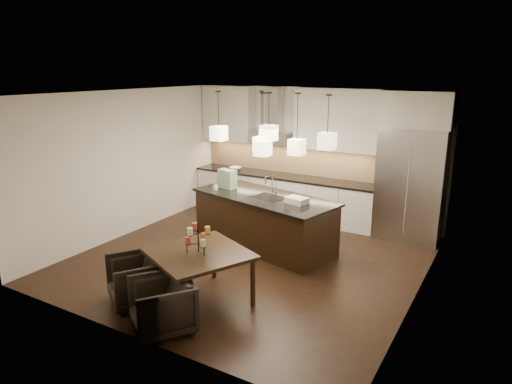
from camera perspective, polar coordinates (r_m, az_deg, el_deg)
The scene contains 37 objects.
floor at distance 7.96m, azimuth -0.73°, elevation -8.41°, with size 5.50×5.50×0.02m, color black.
ceiling at distance 7.30m, azimuth -0.81°, elevation 12.30°, with size 5.50×5.50×0.02m, color white.
wall_back at distance 9.92m, azimuth 7.49°, elevation 4.76°, with size 5.50×0.02×2.80m, color silver.
wall_front at distance 5.43m, azimuth -15.99°, elevation -4.55°, with size 5.50×0.02×2.80m, color silver.
wall_left at distance 9.21m, azimuth -15.69°, elevation 3.50°, with size 0.02×5.50×2.80m, color silver.
wall_right at distance 6.57m, azimuth 20.33°, elevation -1.48°, with size 0.02×5.50×2.80m, color silver.
refrigerator at distance 9.04m, azimuth 18.80°, elevation 0.92°, with size 1.20×0.72×2.15m, color #B7B7BA.
fridge_panel at distance 8.82m, azimuth 19.59°, elevation 9.77°, with size 1.26×0.72×0.65m, color silver.
lower_cabinets at distance 10.10m, azimuth 3.31°, elevation -0.54°, with size 4.21×0.62×0.88m, color silver.
countertop at distance 9.99m, azimuth 3.35°, elevation 2.00°, with size 4.21×0.66×0.04m, color black.
backsplash at distance 10.18m, azimuth 4.15°, elevation 4.17°, with size 4.21×0.02×0.63m, color #DBB881.
upper_cab_left at distance 10.64m, azimuth -3.40°, elevation 9.77°, with size 1.25×0.35×1.25m, color silver.
upper_cab_right at distance 9.44m, azimuth 10.32°, elevation 8.86°, with size 1.86×0.35×1.25m, color silver.
hood_canopy at distance 10.01m, azimuth 2.02°, elevation 6.83°, with size 0.90×0.52×0.24m, color #B7B7BA.
hood_chimney at distance 10.04m, azimuth 2.35°, elevation 10.29°, with size 0.30×0.28×0.96m, color #B7B7BA.
fruit_bowl at distance 10.52m, azimuth -2.59°, elevation 2.97°, with size 0.26×0.26×0.06m, color silver.
island_body at distance 8.36m, azimuth 1.01°, elevation -3.78°, with size 2.61×1.04×0.92m, color black.
island_top at distance 8.22m, azimuth 1.02°, elevation -0.61°, with size 2.69×1.13×0.04m, color black.
faucet at distance 8.17m, azimuth 2.06°, elevation 0.88°, with size 0.10×0.25×0.40m, color silver, non-canonical shape.
tote_bag at distance 8.73m, azimuth -3.61°, elevation 1.66°, with size 0.35×0.19×0.35m, color #1C693C.
food_container at distance 7.78m, azimuth 5.12°, elevation -1.04°, with size 0.35×0.25×0.10m, color silver.
dining_table at distance 6.52m, azimuth -7.07°, elevation -10.44°, with size 1.23×1.23×0.74m, color black, non-canonical shape.
candelabra at distance 6.29m, azimuth -7.25°, elevation -5.62°, with size 0.35×0.35×0.43m, color black, non-canonical shape.
candle_a at distance 6.19m, azimuth -6.64°, elevation -6.36°, with size 0.07×0.07×0.10m, color #D9D389.
candle_b at distance 6.42m, azimuth -6.59°, elevation -5.58°, with size 0.07×0.07×0.10m, color #C9803A.
candle_c at distance 6.32m, azimuth -8.48°, elevation -5.99°, with size 0.07×0.07×0.10m, color #A53526.
candle_d at distance 6.20m, azimuth -6.09°, elevation -4.76°, with size 0.07×0.07×0.10m, color #C9803A.
candle_e at distance 6.37m, azimuth -7.66°, elevation -4.26°, with size 0.07×0.07×0.10m, color #A53526.
candle_f at distance 6.18m, azimuth -8.25°, elevation -4.89°, with size 0.07×0.07×0.10m, color #D9D389.
armchair_left at distance 6.64m, azimuth -14.64°, elevation -10.60°, with size 0.73×0.76×0.69m, color black.
armchair_right at distance 5.94m, azimuth -11.69°, elevation -13.70°, with size 0.73×0.75×0.68m, color black.
pendant_a at distance 8.26m, azimuth -4.67°, elevation 7.32°, with size 0.24×0.24×0.26m, color beige.
pendant_b at distance 8.29m, azimuth 0.69°, elevation 6.02°, with size 0.24×0.24×0.26m, color beige.
pendant_c at distance 7.73m, azimuth 1.60°, elevation 7.39°, with size 0.24×0.24×0.26m, color beige.
pendant_d at distance 7.67m, azimuth 5.11°, elevation 5.61°, with size 0.24×0.24×0.26m, color beige.
pendant_e at distance 7.22m, azimuth 8.88°, elevation 6.30°, with size 0.24×0.24×0.26m, color beige.
pendant_f at distance 7.70m, azimuth 0.85°, elevation 5.49°, with size 0.24×0.24×0.26m, color beige.
Camera 1 is at (3.76, -6.25, 3.18)m, focal length 32.00 mm.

